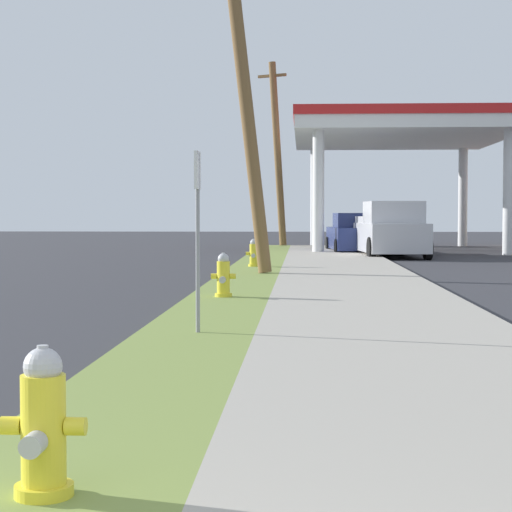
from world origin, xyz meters
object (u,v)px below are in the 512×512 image
(fire_hydrant_nearest, at_px, (43,431))
(fire_hydrant_third, at_px, (254,254))
(truck_silver_at_forecourt, at_px, (389,231))
(fire_hydrant_second, at_px, (223,278))
(car_navy_by_near_pump, at_px, (355,235))
(utility_pole_background, at_px, (277,152))
(street_sign_post, at_px, (198,203))
(utility_pole_midground, at_px, (245,92))

(fire_hydrant_nearest, bearing_deg, fire_hydrant_third, 90.15)
(fire_hydrant_nearest, height_order, fire_hydrant_third, same)
(truck_silver_at_forecourt, bearing_deg, fire_hydrant_second, -104.23)
(car_navy_by_near_pump, bearing_deg, utility_pole_background, 119.81)
(fire_hydrant_second, bearing_deg, fire_hydrant_third, 89.87)
(utility_pole_background, height_order, car_navy_by_near_pump, utility_pole_background)
(street_sign_post, bearing_deg, truck_silver_at_forecourt, 78.95)
(utility_pole_background, relative_size, truck_silver_at_forecourt, 1.50)
(fire_hydrant_second, xyz_separation_m, utility_pole_midground, (-0.05, 6.40, 3.98))
(fire_hydrant_second, relative_size, utility_pole_background, 0.09)
(utility_pole_midground, bearing_deg, street_sign_post, -89.20)
(fire_hydrant_second, height_order, truck_silver_at_forecourt, truck_silver_at_forecourt)
(utility_pole_background, xyz_separation_m, street_sign_post, (-0.07, -30.75, -2.72))
(fire_hydrant_third, distance_m, street_sign_post, 13.75)
(fire_hydrant_nearest, xyz_separation_m, truck_silver_at_forecourt, (4.33, 28.26, 0.47))
(fire_hydrant_third, height_order, car_navy_by_near_pump, car_navy_by_near_pump)
(fire_hydrant_nearest, bearing_deg, street_sign_post, 89.68)
(fire_hydrant_nearest, bearing_deg, fire_hydrant_second, 90.38)
(utility_pole_midground, bearing_deg, fire_hydrant_second, -89.58)
(car_navy_by_near_pump, relative_size, truck_silver_at_forecourt, 0.83)
(fire_hydrant_nearest, xyz_separation_m, utility_pole_midground, (-0.12, 17.29, 3.98))
(fire_hydrant_second, relative_size, utility_pole_midground, 0.09)
(fire_hydrant_second, relative_size, fire_hydrant_third, 1.00)
(utility_pole_midground, height_order, car_navy_by_near_pump, utility_pole_midground)
(street_sign_post, distance_m, truck_silver_at_forecourt, 22.43)
(fire_hydrant_second, xyz_separation_m, street_sign_post, (0.11, -4.64, 1.19))
(utility_pole_midground, xyz_separation_m, utility_pole_background, (0.23, 19.72, -0.07))
(utility_pole_background, relative_size, street_sign_post, 3.92)
(utility_pole_midground, distance_m, street_sign_post, 11.38)
(utility_pole_midground, height_order, truck_silver_at_forecourt, utility_pole_midground)
(fire_hydrant_third, relative_size, street_sign_post, 0.35)
(utility_pole_background, bearing_deg, truck_silver_at_forecourt, -64.24)
(fire_hydrant_nearest, height_order, utility_pole_midground, utility_pole_midground)
(street_sign_post, bearing_deg, fire_hydrant_second, 91.31)
(fire_hydrant_third, xyz_separation_m, street_sign_post, (0.09, -13.70, 1.19))
(fire_hydrant_third, relative_size, utility_pole_midground, 0.09)
(fire_hydrant_nearest, height_order, street_sign_post, street_sign_post)
(street_sign_post, height_order, truck_silver_at_forecourt, street_sign_post)
(fire_hydrant_second, distance_m, fire_hydrant_third, 9.06)
(street_sign_post, bearing_deg, fire_hydrant_third, 90.36)
(fire_hydrant_second, xyz_separation_m, fire_hydrant_third, (0.02, 9.06, 0.00))
(fire_hydrant_second, xyz_separation_m, truck_silver_at_forecourt, (4.40, 17.36, 0.47))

